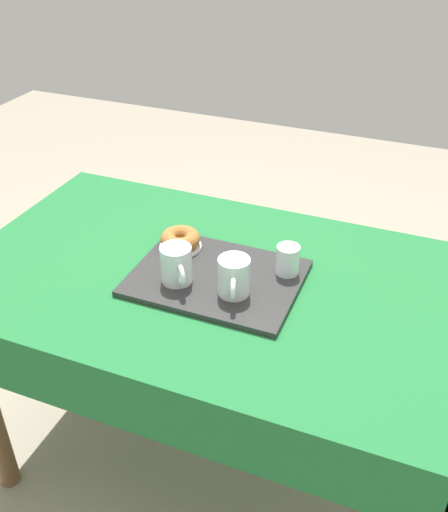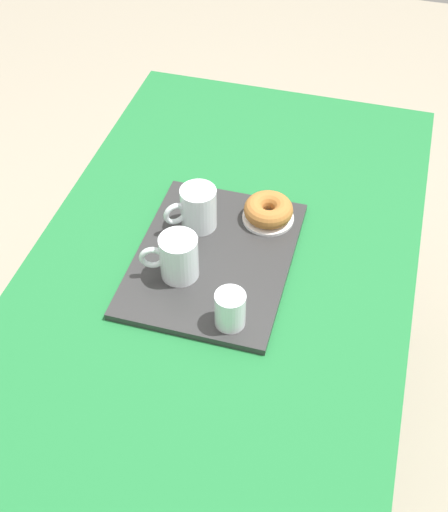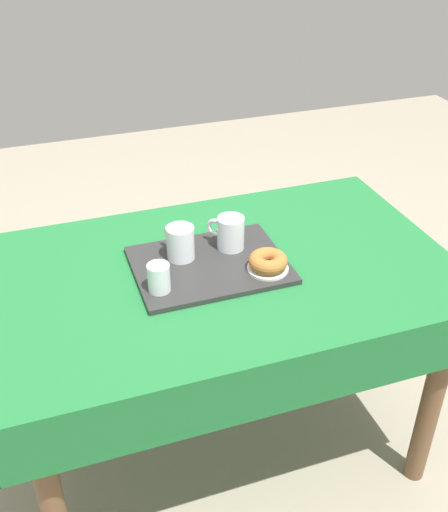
{
  "view_description": "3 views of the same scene",
  "coord_description": "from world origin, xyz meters",
  "px_view_note": "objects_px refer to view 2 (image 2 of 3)",
  "views": [
    {
      "loc": [
        -0.51,
        1.15,
        1.64
      ],
      "look_at": [
        -0.04,
        -0.01,
        0.81
      ],
      "focal_mm": 41.09,
      "sensor_mm": 36.0,
      "label": 1
    },
    {
      "loc": [
        -0.99,
        -0.27,
        1.8
      ],
      "look_at": [
        -0.05,
        -0.01,
        0.79
      ],
      "focal_mm": 47.48,
      "sensor_mm": 36.0,
      "label": 2
    },
    {
      "loc": [
        -0.46,
        -1.35,
        1.72
      ],
      "look_at": [
        -0.01,
        -0.03,
        0.81
      ],
      "focal_mm": 42.84,
      "sensor_mm": 36.0,
      "label": 3
    }
  ],
  "objects_px": {
    "water_glass_near": "(230,311)",
    "tea_mug_left": "(178,258)",
    "donut_plate_left": "(268,218)",
    "dining_table": "(225,283)",
    "tea_mug_right": "(198,209)",
    "serving_tray": "(214,258)",
    "sugar_donut_left": "(268,210)"
  },
  "relations": [
    {
      "from": "serving_tray",
      "to": "water_glass_near",
      "type": "relative_size",
      "value": 5.44
    },
    {
      "from": "dining_table",
      "to": "sugar_donut_left",
      "type": "bearing_deg",
      "value": -33.12
    },
    {
      "from": "dining_table",
      "to": "tea_mug_right",
      "type": "relative_size",
      "value": 12.38
    },
    {
      "from": "donut_plate_left",
      "to": "tea_mug_left",
      "type": "bearing_deg",
      "value": 146.55
    },
    {
      "from": "dining_table",
      "to": "tea_mug_left",
      "type": "relative_size",
      "value": 11.16
    },
    {
      "from": "tea_mug_right",
      "to": "dining_table",
      "type": "bearing_deg",
      "value": -122.44
    },
    {
      "from": "sugar_donut_left",
      "to": "tea_mug_left",
      "type": "bearing_deg",
      "value": 146.55
    },
    {
      "from": "water_glass_near",
      "to": "sugar_donut_left",
      "type": "bearing_deg",
      "value": -0.89
    },
    {
      "from": "tea_mug_left",
      "to": "donut_plate_left",
      "type": "bearing_deg",
      "value": -33.45
    },
    {
      "from": "tea_mug_left",
      "to": "tea_mug_right",
      "type": "distance_m",
      "value": 0.15
    },
    {
      "from": "dining_table",
      "to": "water_glass_near",
      "type": "xyz_separation_m",
      "value": [
        -0.2,
        -0.07,
        0.16
      ]
    },
    {
      "from": "donut_plate_left",
      "to": "sugar_donut_left",
      "type": "xyz_separation_m",
      "value": [
        0.0,
        0.0,
        0.02
      ]
    },
    {
      "from": "tea_mug_left",
      "to": "donut_plate_left",
      "type": "height_order",
      "value": "tea_mug_left"
    },
    {
      "from": "tea_mug_right",
      "to": "donut_plate_left",
      "type": "bearing_deg",
      "value": -67.59
    },
    {
      "from": "tea_mug_right",
      "to": "donut_plate_left",
      "type": "height_order",
      "value": "tea_mug_right"
    },
    {
      "from": "serving_tray",
      "to": "tea_mug_left",
      "type": "bearing_deg",
      "value": 141.86
    },
    {
      "from": "tea_mug_left",
      "to": "water_glass_near",
      "type": "relative_size",
      "value": 1.5
    },
    {
      "from": "dining_table",
      "to": "sugar_donut_left",
      "type": "xyz_separation_m",
      "value": [
        0.11,
        -0.07,
        0.15
      ]
    },
    {
      "from": "water_glass_near",
      "to": "donut_plate_left",
      "type": "xyz_separation_m",
      "value": [
        0.31,
        -0.0,
        -0.03
      ]
    },
    {
      "from": "tea_mug_left",
      "to": "tea_mug_right",
      "type": "relative_size",
      "value": 1.11
    },
    {
      "from": "donut_plate_left",
      "to": "sugar_donut_left",
      "type": "bearing_deg",
      "value": 0.0
    },
    {
      "from": "tea_mug_right",
      "to": "water_glass_near",
      "type": "xyz_separation_m",
      "value": [
        -0.25,
        -0.14,
        -0.01
      ]
    },
    {
      "from": "tea_mug_left",
      "to": "water_glass_near",
      "type": "xyz_separation_m",
      "value": [
        -0.1,
        -0.13,
        -0.01
      ]
    },
    {
      "from": "serving_tray",
      "to": "donut_plate_left",
      "type": "bearing_deg",
      "value": -30.97
    },
    {
      "from": "water_glass_near",
      "to": "tea_mug_left",
      "type": "bearing_deg",
      "value": 54.73
    },
    {
      "from": "serving_tray",
      "to": "water_glass_near",
      "type": "height_order",
      "value": "water_glass_near"
    },
    {
      "from": "serving_tray",
      "to": "water_glass_near",
      "type": "bearing_deg",
      "value": -153.87
    },
    {
      "from": "serving_tray",
      "to": "tea_mug_left",
      "type": "xyz_separation_m",
      "value": [
        -0.07,
        0.05,
        0.05
      ]
    },
    {
      "from": "dining_table",
      "to": "sugar_donut_left",
      "type": "relative_size",
      "value": 11.98
    },
    {
      "from": "tea_mug_right",
      "to": "water_glass_near",
      "type": "bearing_deg",
      "value": -150.47
    },
    {
      "from": "tea_mug_left",
      "to": "donut_plate_left",
      "type": "xyz_separation_m",
      "value": [
        0.21,
        -0.14,
        -0.04
      ]
    },
    {
      "from": "dining_table",
      "to": "donut_plate_left",
      "type": "relative_size",
      "value": 11.36
    }
  ]
}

